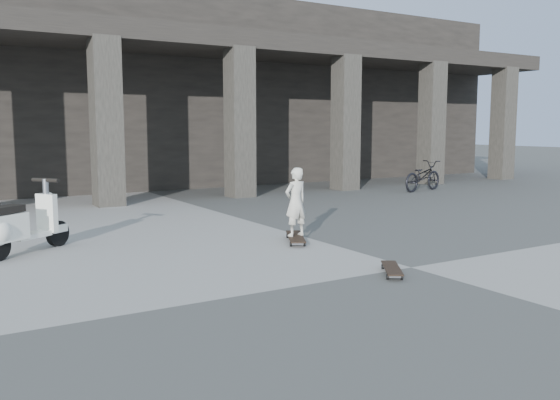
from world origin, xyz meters
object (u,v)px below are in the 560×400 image
skateboard_spare (392,269)px  scooter (14,227)px  bicycle (423,176)px  longboard (296,237)px  child (296,202)px

skateboard_spare → scooter: size_ratio=0.56×
skateboard_spare → bicycle: bearing=-12.2°
skateboard_spare → scooter: scooter is taller
scooter → bicycle: 12.08m
longboard → scooter: 4.32m
scooter → skateboard_spare: bearing=-77.8°
bicycle → scooter: bearing=94.5°
child → bicycle: 8.77m
child → scooter: 4.31m
longboard → scooter: bearing=101.3°
longboard → skateboard_spare: size_ratio=1.37×
child → bicycle: size_ratio=0.67×
child → scooter: size_ratio=0.83×
child → scooter: child is taller
longboard → child: (-0.00, 0.00, 0.59)m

